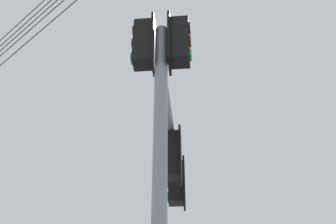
# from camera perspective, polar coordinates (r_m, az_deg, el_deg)

# --- Properties ---
(signal_mast_assembly) EXTENTS (1.71, 4.41, 6.60)m
(signal_mast_assembly) POSITION_cam_1_polar(r_m,az_deg,el_deg) (6.69, -0.17, -4.15)
(signal_mast_assembly) COLOR gray
(signal_mast_assembly) RESTS_ON ground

